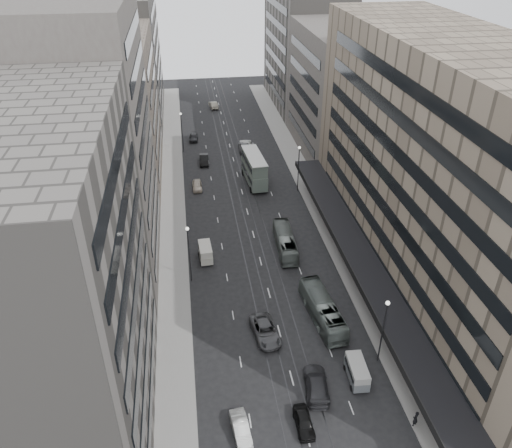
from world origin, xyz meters
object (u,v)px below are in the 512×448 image
sedan_0 (304,422)px  sedan_1 (241,428)px  panel_van (205,252)px  sedan_2 (265,331)px  pedestrian (415,419)px  bus_far (285,241)px  bus_near (322,309)px  double_decker (254,168)px  vw_microbus (357,371)px

sedan_0 → sedan_1: sedan_1 is taller
panel_van → sedan_1: (1.51, -28.11, -0.62)m
sedan_1 → sedan_2: bearing=64.4°
sedan_1 → pedestrian: (16.22, -1.70, 0.39)m
bus_far → sedan_1: bearing=73.7°
pedestrian → sedan_2: bearing=-79.1°
bus_near → pedestrian: (4.78, -15.64, -0.41)m
bus_far → panel_van: bus_far is taller
bus_far → pedestrian: (6.28, -30.69, -0.31)m
panel_van → pedestrian: (17.72, -29.81, -0.24)m
double_decker → sedan_2: size_ratio=1.77×
sedan_2 → sedan_1: bearing=-116.9°
sedan_2 → bus_far: bearing=64.1°
sedan_0 → panel_van: bearing=104.4°
bus_near → double_decker: size_ratio=1.04×
double_decker → vw_microbus: bearing=-89.3°
double_decker → panel_van: double_decker is taller
pedestrian → double_decker: bearing=-111.6°
panel_van → bus_far: bearing=1.4°
vw_microbus → panel_van: panel_van is taller
bus_far → pedestrian: size_ratio=5.42×
panel_van → sedan_1: size_ratio=0.94×
pedestrian → bus_far: bearing=-108.3°
sedan_0 → sedan_1: size_ratio=0.96×
bus_near → bus_far: bearing=-90.0°
bus_far → sedan_0: (-4.03, -29.24, -0.70)m
sedan_0 → sedan_1: bearing=177.4°
vw_microbus → sedan_1: bearing=-157.3°
vw_microbus → double_decker: bearing=98.0°
bus_far → pedestrian: bus_far is taller
sedan_1 → double_decker: bearing=74.2°
bus_far → panel_van: size_ratio=2.58×
bus_far → sedan_0: size_ratio=2.51×
bus_far → double_decker: 21.79m
double_decker → pedestrian: bearing=-85.9°
vw_microbus → sedan_2: size_ratio=0.72×
bus_near → sedan_0: (-5.52, -14.19, -0.80)m
panel_van → sedan_2: 17.03m
sedan_1 → sedan_2: (4.29, 12.11, 0.12)m
double_decker → sedan_0: bearing=-97.2°
bus_near → sedan_0: bus_near is taller
bus_near → vw_microbus: 9.53m
sedan_0 → pedestrian: pedestrian is taller
vw_microbus → sedan_2: bearing=140.5°
vw_microbus → sedan_2: 11.27m
sedan_0 → sedan_2: (-1.63, 12.35, 0.12)m
sedan_1 → bus_far: bearing=65.0°
double_decker → sedan_0: 51.06m
sedan_0 → sedan_2: 12.46m
sedan_0 → vw_microbus: bearing=35.1°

